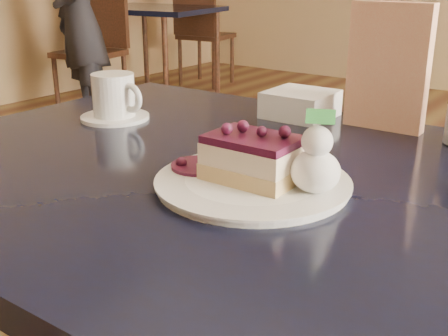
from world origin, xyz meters
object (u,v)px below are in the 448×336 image
Objects in this scene: main_table at (270,227)px; bg_table_far_left at (156,89)px; coffee_set at (115,99)px; cheesecake_slice at (253,158)px; patron at (79,16)px; dessert_plate at (253,183)px.

main_table is 0.69× the size of bg_table_far_left.
coffee_set reaches higher than main_table.
coffee_set is at bearing 160.51° from cheesecake_slice.
bg_table_far_left is at bearing 118.02° from patron.
main_table is at bearing 91.24° from dessert_plate.
dessert_plate is 0.14× the size of bg_table_far_left.
main_table is at bearing -52.94° from bg_table_far_left.
cheesecake_slice is at bearing -53.45° from bg_table_far_left.
dessert_plate reaches higher than bg_table_far_left.
cheesecake_slice is 4.49m from bg_table_far_left.
cheesecake_slice is at bearing -15.62° from patron.
dessert_plate is 1.82× the size of coffee_set.
main_table is 4.43m from bg_table_far_left.
main_table is at bearing -11.71° from coffee_set.
coffee_set is at bearing 161.75° from dessert_plate.
dessert_plate is (0.00, -0.06, 0.09)m from main_table.
bg_table_far_left is at bearing 132.66° from coffee_set.
coffee_set is 0.10× the size of patron.
bg_table_far_left is 1.23× the size of patron.
patron reaches higher than coffee_set.
coffee_set is 3.28m from patron.
coffee_set is at bearing -18.09° from patron.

